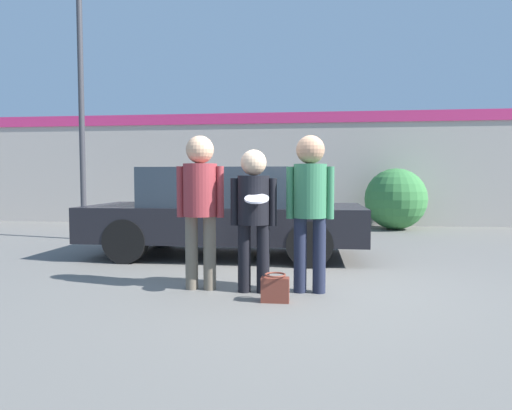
{
  "coord_description": "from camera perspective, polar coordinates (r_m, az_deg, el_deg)",
  "views": [
    {
      "loc": [
        0.32,
        -5.58,
        1.33
      ],
      "look_at": [
        -0.33,
        -0.14,
        1.01
      ],
      "focal_mm": 32.0,
      "sensor_mm": 36.0,
      "label": 1
    }
  ],
  "objects": [
    {
      "name": "ground_plane",
      "position": [
        5.75,
        3.51,
        -10.0
      ],
      "size": [
        56.0,
        56.0,
        0.0
      ],
      "primitive_type": "plane",
      "color": "#66635E"
    },
    {
      "name": "storefront_building",
      "position": [
        13.08,
        5.47,
        4.64
      ],
      "size": [
        24.0,
        0.22,
        3.18
      ],
      "color": "#B2A89E",
      "rests_on": "ground"
    },
    {
      "name": "person_left",
      "position": [
        5.44,
        -6.99,
        1.14
      ],
      "size": [
        0.57,
        0.4,
        1.83
      ],
      "color": "#665B4C",
      "rests_on": "ground"
    },
    {
      "name": "person_middle_with_frisbee",
      "position": [
        5.26,
        -0.3,
        -0.33
      ],
      "size": [
        0.54,
        0.58,
        1.66
      ],
      "color": "black",
      "rests_on": "ground"
    },
    {
      "name": "person_right",
      "position": [
        5.28,
        6.77,
        0.94
      ],
      "size": [
        0.55,
        0.38,
        1.82
      ],
      "color": "#1E2338",
      "rests_on": "ground"
    },
    {
      "name": "parked_car_near",
      "position": [
        7.79,
        -4.02,
        -0.82
      ],
      "size": [
        4.6,
        1.93,
        1.5
      ],
      "color": "black",
      "rests_on": "ground"
    },
    {
      "name": "street_lamp",
      "position": [
        10.83,
        -20.16,
        18.52
      ],
      "size": [
        1.33,
        0.35,
        6.99
      ],
      "color": "#38383D",
      "rests_on": "ground"
    },
    {
      "name": "shrub",
      "position": [
        12.3,
        17.05,
        0.73
      ],
      "size": [
        1.58,
        1.58,
        1.58
      ],
      "color": "#387A3D",
      "rests_on": "ground"
    },
    {
      "name": "handbag",
      "position": [
        4.97,
        2.41,
        -10.38
      ],
      "size": [
        0.3,
        0.23,
        0.31
      ],
      "color": "brown",
      "rests_on": "ground"
    }
  ]
}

